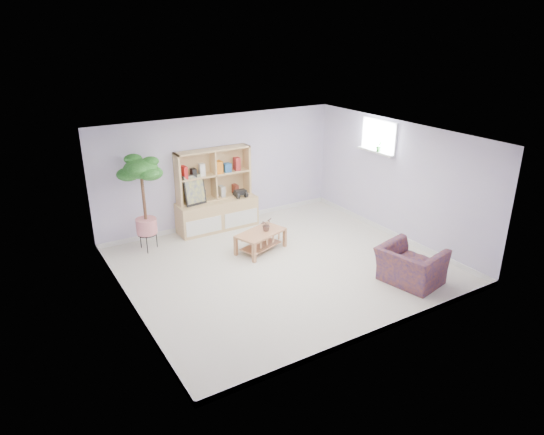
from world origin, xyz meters
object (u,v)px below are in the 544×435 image
storage_unit (216,190)px  coffee_table (261,241)px  armchair (411,263)px  floor_tree (144,204)px

storage_unit → coffee_table: storage_unit is taller
storage_unit → armchair: (1.78, -3.88, -0.50)m
storage_unit → floor_tree: floor_tree is taller
floor_tree → armchair: bearing=-46.6°
storage_unit → coffee_table: 1.63m
storage_unit → floor_tree: size_ratio=0.92×
floor_tree → armchair: 4.99m
armchair → storage_unit: bearing=12.2°
storage_unit → floor_tree: 1.65m
storage_unit → armchair: size_ratio=1.76×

